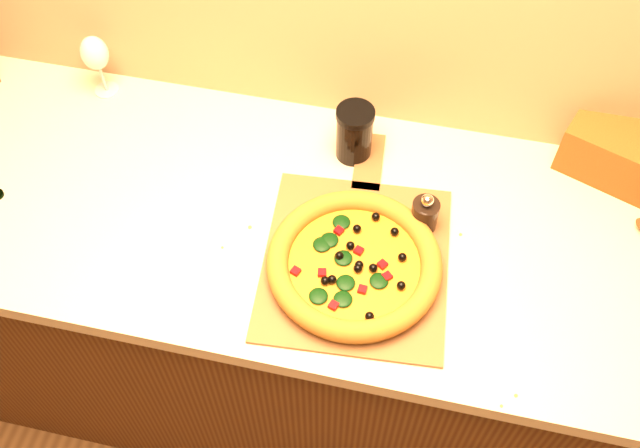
% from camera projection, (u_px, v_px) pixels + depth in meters
% --- Properties ---
extents(cabinet, '(2.80, 0.65, 0.86)m').
position_uv_depth(cabinet, '(318.00, 322.00, 1.90)').
color(cabinet, '#43210E').
rests_on(cabinet, ground).
extents(countertop, '(2.84, 0.68, 0.04)m').
position_uv_depth(countertop, '(318.00, 225.00, 1.53)').
color(countertop, beige).
rests_on(countertop, cabinet).
extents(pizza_peel, '(0.40, 0.57, 0.01)m').
position_uv_depth(pizza_peel, '(356.00, 255.00, 1.46)').
color(pizza_peel, brown).
rests_on(pizza_peel, countertop).
extents(pizza, '(0.35, 0.35, 0.05)m').
position_uv_depth(pizza, '(354.00, 264.00, 1.41)').
color(pizza, '#B27F2C').
rests_on(pizza, pizza_peel).
extents(pepper_grinder, '(0.06, 0.06, 0.11)m').
position_uv_depth(pepper_grinder, '(424.00, 215.00, 1.46)').
color(pepper_grinder, black).
rests_on(pepper_grinder, countertop).
extents(wine_glass, '(0.07, 0.07, 0.16)m').
position_uv_depth(wine_glass, '(95.00, 55.00, 1.64)').
color(wine_glass, silver).
rests_on(wine_glass, countertop).
extents(dark_jar, '(0.08, 0.08, 0.14)m').
position_uv_depth(dark_jar, '(354.00, 133.00, 1.56)').
color(dark_jar, black).
rests_on(dark_jar, countertop).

